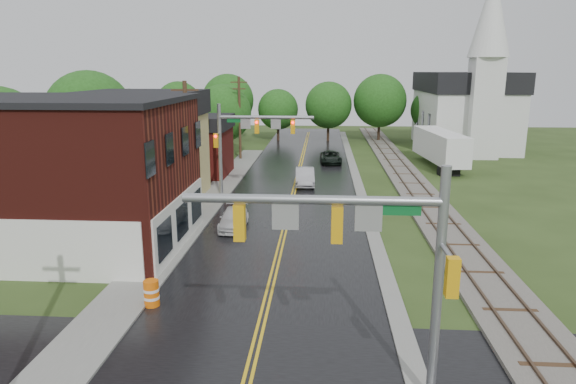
# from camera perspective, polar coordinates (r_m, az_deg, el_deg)

# --- Properties ---
(main_road) EXTENTS (10.00, 90.00, 0.02)m
(main_road) POSITION_cam_1_polar(r_m,az_deg,el_deg) (42.88, 0.74, 0.36)
(main_road) COLOR black
(main_road) RESTS_ON ground
(curb_right) EXTENTS (0.80, 70.00, 0.12)m
(curb_right) POSITION_cam_1_polar(r_m,az_deg,el_deg) (47.81, 7.56, 1.61)
(curb_right) COLOR gray
(curb_right) RESTS_ON ground
(sidewalk_left) EXTENTS (2.40, 50.00, 0.12)m
(sidewalk_left) POSITION_cam_1_polar(r_m,az_deg,el_deg) (38.91, -8.83, -1.16)
(sidewalk_left) COLOR gray
(sidewalk_left) RESTS_ON ground
(brick_building) EXTENTS (14.30, 10.30, 8.30)m
(brick_building) POSITION_cam_1_polar(r_m,az_deg,el_deg) (31.02, -24.63, 1.91)
(brick_building) COLOR #4D1610
(brick_building) RESTS_ON ground
(yellow_house) EXTENTS (8.00, 7.00, 6.40)m
(yellow_house) POSITION_cam_1_polar(r_m,az_deg,el_deg) (40.51, -15.34, 3.73)
(yellow_house) COLOR tan
(yellow_house) RESTS_ON ground
(darkred_building) EXTENTS (7.00, 6.00, 4.40)m
(darkred_building) POSITION_cam_1_polar(r_m,az_deg,el_deg) (48.88, -10.74, 4.37)
(darkred_building) COLOR #3F0F0C
(darkred_building) RESTS_ON ground
(church) EXTENTS (10.40, 18.40, 20.00)m
(church) POSITION_cam_1_polar(r_m,az_deg,el_deg) (67.91, 19.29, 9.43)
(church) COLOR silver
(church) RESTS_ON ground
(railroad) EXTENTS (3.20, 80.00, 0.30)m
(railroad) POSITION_cam_1_polar(r_m,az_deg,el_deg) (48.30, 13.01, 1.63)
(railroad) COLOR #59544C
(railroad) RESTS_ON ground
(traffic_signal_near) EXTENTS (7.34, 0.30, 7.20)m
(traffic_signal_near) POSITION_cam_1_polar(r_m,az_deg,el_deg) (14.55, 8.40, -5.66)
(traffic_signal_near) COLOR gray
(traffic_signal_near) RESTS_ON ground
(traffic_signal_far) EXTENTS (7.34, 0.43, 7.20)m
(traffic_signal_far) POSITION_cam_1_polar(r_m,az_deg,el_deg) (39.42, -4.55, 6.51)
(traffic_signal_far) COLOR gray
(traffic_signal_far) RESTS_ON ground
(utility_pole_b) EXTENTS (1.80, 0.28, 9.00)m
(utility_pole_b) POSITION_cam_1_polar(r_m,az_deg,el_deg) (35.27, -11.12, 5.07)
(utility_pole_b) COLOR #382616
(utility_pole_b) RESTS_ON ground
(utility_pole_c) EXTENTS (1.80, 0.28, 9.00)m
(utility_pole_c) POSITION_cam_1_polar(r_m,az_deg,el_deg) (56.67, -5.40, 8.33)
(utility_pole_c) COLOR #382616
(utility_pole_c) RESTS_ON ground
(tree_left_a) EXTENTS (6.80, 6.80, 8.67)m
(tree_left_a) POSITION_cam_1_polar(r_m,az_deg,el_deg) (40.50, -29.39, 5.22)
(tree_left_a) COLOR black
(tree_left_a) RESTS_ON ground
(tree_left_b) EXTENTS (7.60, 7.60, 9.69)m
(tree_left_b) POSITION_cam_1_polar(r_m,az_deg,el_deg) (48.20, -21.01, 7.82)
(tree_left_b) COLOR black
(tree_left_b) RESTS_ON ground
(tree_left_c) EXTENTS (6.00, 6.00, 7.65)m
(tree_left_c) POSITION_cam_1_polar(r_m,az_deg,el_deg) (54.32, -13.52, 7.59)
(tree_left_c) COLOR black
(tree_left_c) RESTS_ON ground
(tree_left_e) EXTENTS (6.40, 6.40, 8.16)m
(tree_left_e) POSITION_cam_1_polar(r_m,az_deg,el_deg) (58.88, -7.09, 8.57)
(tree_left_e) COLOR black
(tree_left_e) RESTS_ON ground
(suv_dark) EXTENTS (2.33, 4.68, 1.28)m
(suv_dark) POSITION_cam_1_polar(r_m,az_deg,el_deg) (54.68, 4.78, 3.85)
(suv_dark) COLOR black
(suv_dark) RESTS_ON ground
(sedan_silver) EXTENTS (1.82, 4.60, 1.49)m
(sedan_silver) POSITION_cam_1_polar(r_m,az_deg,el_deg) (44.02, 1.88, 1.69)
(sedan_silver) COLOR #ABAAAF
(sedan_silver) RESTS_ON ground
(pickup_white) EXTENTS (1.90, 4.17, 1.18)m
(pickup_white) POSITION_cam_1_polar(r_m,az_deg,el_deg) (32.35, -6.03, -2.99)
(pickup_white) COLOR silver
(pickup_white) RESTS_ON ground
(semi_trailer) EXTENTS (3.51, 11.56, 3.65)m
(semi_trailer) POSITION_cam_1_polar(r_m,az_deg,el_deg) (54.34, 16.54, 4.93)
(semi_trailer) COLOR black
(semi_trailer) RESTS_ON ground
(construction_barrel) EXTENTS (0.81, 0.81, 1.14)m
(construction_barrel) POSITION_cam_1_polar(r_m,az_deg,el_deg) (22.63, -14.93, -10.83)
(construction_barrel) COLOR #DF5E09
(construction_barrel) RESTS_ON ground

